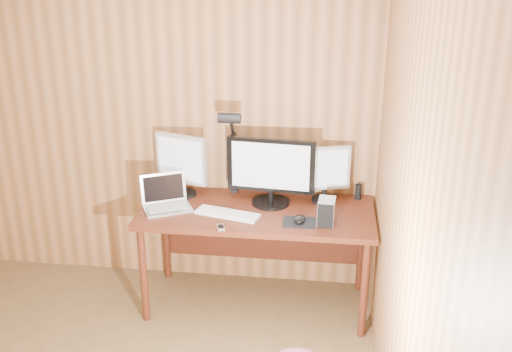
% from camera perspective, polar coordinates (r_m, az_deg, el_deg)
% --- Properties ---
extents(desk, '(1.60, 0.70, 0.75)m').
position_cam_1_polar(desk, '(4.22, 0.21, -4.36)').
color(desk, '#481C0F').
rests_on(desk, floor).
extents(monitor_center, '(0.61, 0.27, 0.48)m').
position_cam_1_polar(monitor_center, '(4.11, 1.43, 0.53)').
color(monitor_center, black).
rests_on(monitor_center, desk).
extents(monitor_left, '(0.39, 0.19, 0.45)m').
position_cam_1_polar(monitor_left, '(4.29, -7.12, 1.21)').
color(monitor_left, black).
rests_on(monitor_left, desk).
extents(monitor_right, '(0.35, 0.17, 0.40)m').
position_cam_1_polar(monitor_right, '(4.19, 6.56, 0.32)').
color(monitor_right, black).
rests_on(monitor_right, desk).
extents(laptop, '(0.39, 0.36, 0.22)m').
position_cam_1_polar(laptop, '(4.18, -8.59, -2.22)').
color(laptop, silver).
rests_on(laptop, desk).
extents(keyboard, '(0.46, 0.24, 0.02)m').
position_cam_1_polar(keyboard, '(4.03, -2.74, -3.60)').
color(keyboard, white).
rests_on(keyboard, desk).
extents(mousepad, '(0.22, 0.18, 0.00)m').
position_cam_1_polar(mousepad, '(3.94, 4.14, -4.42)').
color(mousepad, black).
rests_on(mousepad, desk).
extents(mouse, '(0.09, 0.13, 0.04)m').
position_cam_1_polar(mouse, '(3.93, 4.15, -4.13)').
color(mouse, black).
rests_on(mouse, mousepad).
extents(hard_drive, '(0.12, 0.16, 0.17)m').
position_cam_1_polar(hard_drive, '(3.90, 6.72, -3.40)').
color(hard_drive, silver).
rests_on(hard_drive, desk).
extents(phone, '(0.07, 0.10, 0.01)m').
position_cam_1_polar(phone, '(3.86, -3.37, -4.89)').
color(phone, silver).
rests_on(phone, desk).
extents(speaker, '(0.05, 0.05, 0.11)m').
position_cam_1_polar(speaker, '(4.32, 9.71, -1.48)').
color(speaker, black).
rests_on(speaker, desk).
extents(desk_lamp, '(0.16, 0.22, 0.68)m').
position_cam_1_polar(desk_lamp, '(4.19, -2.35, 3.41)').
color(desk_lamp, black).
rests_on(desk_lamp, desk).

